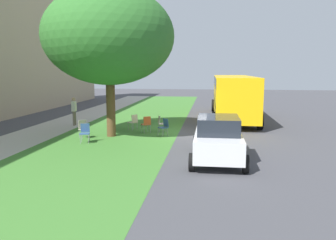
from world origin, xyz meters
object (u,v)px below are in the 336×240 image
Objects in this scene: chair_2 at (133,121)px; chair_5 at (164,126)px; chair_0 at (161,122)px; chair_1 at (83,127)px; pedestrian_1 at (74,110)px; chair_3 at (146,123)px; parked_car at (218,138)px; school_bus at (233,93)px; street_tree at (109,37)px; chair_4 at (85,132)px.

chair_2 is 2.31m from chair_5.
chair_1 is (-2.05, 3.53, 0.00)m from chair_0.
chair_2 is 4.11m from pedestrian_1.
chair_2 is 0.52× the size of pedestrian_1.
chair_3 is at bearing -125.03° from chair_2.
parked_car is 10.93m from school_bus.
street_tree is at bearing 121.99° from chair_0.
chair_2 and chair_4 have the same top height.
chair_2 is 1.00× the size of chair_4.
chair_1 is 0.08× the size of school_bus.
chair_5 is at bearing -75.83° from chair_1.
pedestrian_1 is (6.86, 8.37, 0.09)m from parked_car.
street_tree is 8.21× the size of chair_1.
chair_3 is 0.24× the size of parked_car.
chair_3 is (-0.33, 0.73, 0.00)m from chair_0.
pedestrian_1 is (3.53, 1.94, 0.41)m from chair_1.
parked_car is at bearing -151.74° from chair_0.
street_tree is at bearing 97.88° from chair_5.
chair_0 and chair_2 have the same top height.
chair_2 is 0.08× the size of school_bus.
street_tree is 8.21× the size of chair_4.
chair_4 is at bearing 140.13° from chair_3.
chair_5 is 6.34m from pedestrian_1.
school_bus reaches higher than parked_car.
pedestrian_1 is at bearing 47.35° from street_tree.
pedestrian_1 is at bearing 112.42° from school_bus.
chair_1 is 3.03m from chair_2.
school_bus reaches higher than chair_5.
chair_4 is 0.52× the size of pedestrian_1.
chair_3 is (1.11, -1.58, -4.36)m from street_tree.
school_bus is at bearing -37.11° from chair_0.
school_bus is (7.48, -7.64, 1.24)m from chair_1.
chair_1 is at bearing 104.17° from chair_5.
street_tree is 9.90m from school_bus.
chair_5 is at bearing -125.71° from chair_3.
chair_2 is 1.02m from chair_3.
chair_4 is 1.00× the size of chair_5.
chair_3 is at bearing -58.44° from chair_1.
street_tree is 4.74m from chair_2.
chair_0 is 0.52× the size of pedestrian_1.
pedestrian_1 is at bearing 28.01° from chair_4.
chair_2 and chair_5 have the same top height.
chair_0 is 1.12m from chair_5.
chair_4 is at bearing 140.02° from school_bus.
chair_0 is 0.08× the size of school_bus.
pedestrian_1 is (4.57, 2.43, 0.41)m from chair_4.
pedestrian_1 reaches higher than chair_4.
chair_1 is 1.00× the size of chair_4.
school_bus is at bearing -67.58° from pedestrian_1.
street_tree is at bearing -132.65° from pedestrian_1.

